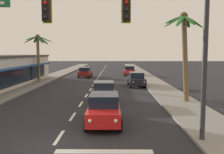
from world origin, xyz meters
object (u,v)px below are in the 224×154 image
at_px(sedan_third_in_queue, 104,92).
at_px(palm_right_second, 184,43).
at_px(sedan_lead_at_stop_bar, 104,109).
at_px(palm_left_third, 38,49).
at_px(traffic_signal_mast, 128,27).
at_px(sedan_parked_nearest_kerb, 136,79).
at_px(sedan_parked_mid_kerb, 130,71).
at_px(sedan_oncoming_far, 85,72).

bearing_deg(sedan_third_in_queue, palm_right_second, -0.83).
bearing_deg(sedan_lead_at_stop_bar, palm_left_third, 116.60).
relative_size(traffic_signal_mast, sedan_parked_nearest_kerb, 2.42).
distance_m(sedan_parked_nearest_kerb, palm_right_second, 10.91).
xyz_separation_m(sedan_parked_nearest_kerb, sedan_parked_mid_kerb, (0.06, 14.31, 0.00)).
relative_size(traffic_signal_mast, sedan_oncoming_far, 2.42).
bearing_deg(sedan_parked_nearest_kerb, sedan_oncoming_far, 124.79).
bearing_deg(sedan_lead_at_stop_bar, sedan_third_in_queue, 92.64).
relative_size(sedan_oncoming_far, sedan_parked_mid_kerb, 1.00).
height_order(sedan_parked_nearest_kerb, palm_right_second, palm_right_second).
bearing_deg(traffic_signal_mast, sedan_oncoming_far, 100.39).
bearing_deg(palm_left_third, sedan_parked_nearest_kerb, -15.83).
bearing_deg(palm_left_third, sedan_parked_mid_kerb, 39.43).
bearing_deg(palm_left_third, traffic_signal_mast, -64.01).
height_order(sedan_third_in_queue, sedan_oncoming_far, same).
bearing_deg(sedan_oncoming_far, palm_left_third, -127.86).
height_order(sedan_parked_nearest_kerb, palm_left_third, palm_left_third).
distance_m(sedan_parked_mid_kerb, palm_right_second, 24.56).
height_order(sedan_third_in_queue, sedan_parked_nearest_kerb, same).
bearing_deg(sedan_third_in_queue, sedan_parked_mid_kerb, 81.52).
bearing_deg(palm_right_second, sedan_parked_mid_kerb, 96.59).
relative_size(traffic_signal_mast, palm_right_second, 1.52).
bearing_deg(sedan_lead_at_stop_bar, sedan_parked_mid_kerb, 83.71).
xyz_separation_m(sedan_oncoming_far, palm_left_third, (-5.47, -7.03, 3.59)).
distance_m(traffic_signal_mast, sedan_oncoming_far, 30.03).
height_order(sedan_oncoming_far, sedan_parked_nearest_kerb, same).
xyz_separation_m(sedan_parked_mid_kerb, palm_left_third, (-12.96, -10.65, 3.59)).
bearing_deg(sedan_third_in_queue, sedan_lead_at_stop_bar, -87.36).
bearing_deg(traffic_signal_mast, sedan_parked_nearest_kerb, 83.65).
height_order(traffic_signal_mast, sedan_oncoming_far, traffic_signal_mast).
bearing_deg(sedan_third_in_queue, sedan_parked_nearest_kerb, 70.07).
distance_m(sedan_third_in_queue, sedan_parked_mid_kerb, 24.26).
xyz_separation_m(sedan_third_in_queue, sedan_parked_mid_kerb, (3.58, 23.99, 0.00)).
bearing_deg(sedan_parked_nearest_kerb, palm_right_second, -73.77).
bearing_deg(sedan_third_in_queue, traffic_signal_mast, -80.73).
relative_size(sedan_lead_at_stop_bar, sedan_parked_nearest_kerb, 1.00).
bearing_deg(palm_right_second, sedan_third_in_queue, 179.17).
distance_m(traffic_signal_mast, sedan_lead_at_stop_bar, 5.30).
relative_size(sedan_lead_at_stop_bar, sedan_parked_mid_kerb, 1.00).
bearing_deg(palm_right_second, sedan_parked_nearest_kerb, 106.23).
bearing_deg(sedan_parked_mid_kerb, sedan_oncoming_far, -154.19).
bearing_deg(sedan_lead_at_stop_bar, traffic_signal_mast, -68.16).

